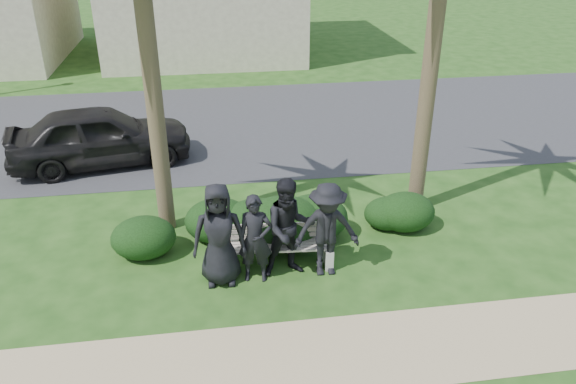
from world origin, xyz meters
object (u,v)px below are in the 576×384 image
at_px(man_c, 289,228).
at_px(man_a, 219,235).
at_px(park_bench, 272,249).
at_px(man_b, 255,239).
at_px(man_d, 327,230).
at_px(car_a, 100,136).

bearing_deg(man_c, man_a, 178.90).
height_order(park_bench, man_b, man_b).
distance_m(park_bench, man_a, 1.14).
bearing_deg(park_bench, man_c, -41.01).
relative_size(man_a, man_d, 1.06).
height_order(man_b, man_d, man_d).
bearing_deg(man_c, car_a, 121.64).
relative_size(man_d, car_a, 0.40).
bearing_deg(man_c, man_d, -13.30).
distance_m(park_bench, man_d, 1.10).
relative_size(park_bench, car_a, 0.50).
xyz_separation_m(park_bench, man_a, (-0.92, -0.33, 0.58)).
bearing_deg(car_a, park_bench, -155.02).
relative_size(park_bench, man_b, 1.35).
bearing_deg(man_b, car_a, 129.29).
xyz_separation_m(man_b, man_c, (0.59, 0.10, 0.11)).
xyz_separation_m(park_bench, man_c, (0.26, -0.26, 0.57)).
bearing_deg(man_c, park_bench, 130.46).
height_order(park_bench, man_d, man_d).
distance_m(man_c, man_d, 0.64).
bearing_deg(man_b, park_bench, 55.85).
bearing_deg(man_b, man_c, 17.57).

